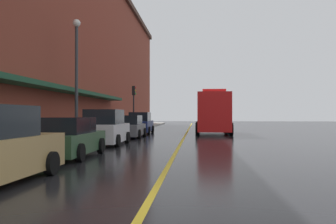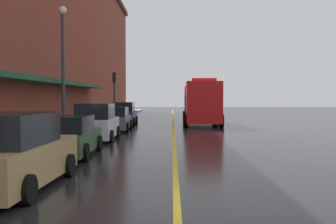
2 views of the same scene
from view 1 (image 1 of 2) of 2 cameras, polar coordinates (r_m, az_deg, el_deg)
ground_plane at (r=31.48m, az=2.99°, el=-3.39°), size 112.00×112.00×0.00m
sidewalk_left at (r=32.25m, az=-8.11°, el=-3.18°), size 2.40×70.00×0.15m
lane_center_stripe at (r=31.48m, az=2.99°, el=-3.38°), size 0.16×70.00×0.01m
brick_building_left at (r=34.01m, az=-19.92°, el=10.03°), size 12.39×64.00×15.55m
parked_car_1 at (r=14.22m, az=-15.66°, el=-4.06°), size 2.02×4.57×1.53m
parked_car_2 at (r=19.45m, az=-10.04°, el=-2.63°), size 2.12×4.26×1.90m
parked_car_3 at (r=25.24m, az=-6.40°, el=-2.43°), size 2.17×4.35×1.58m
parked_car_4 at (r=30.76m, az=-4.44°, el=-1.87°), size 2.05×4.59×1.83m
fire_truck at (r=30.67m, az=7.22°, el=-0.25°), size 2.98×8.08×3.61m
parking_meter_0 at (r=23.66m, az=-10.70°, el=-1.80°), size 0.14×0.18×1.33m
parking_meter_1 at (r=24.73m, az=-10.02°, el=-1.74°), size 0.14×0.18×1.33m
street_lamp_left at (r=21.10m, az=-14.47°, el=7.13°), size 0.44×0.44×6.94m
traffic_light_near at (r=35.17m, az=-5.52°, el=2.07°), size 0.38×0.36×4.30m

